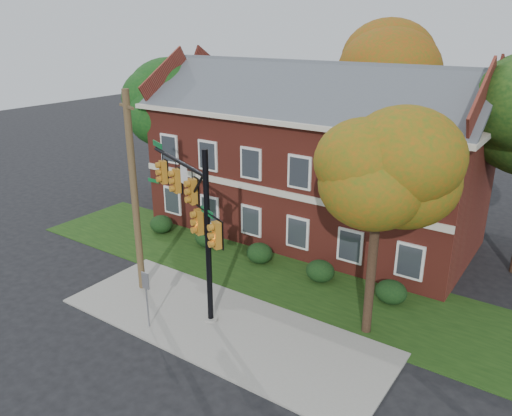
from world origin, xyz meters
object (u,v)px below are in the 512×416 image
Objects in this scene: tree_left_rear at (170,106)px; traffic_signal at (193,210)px; hedge_far_left at (161,224)px; tree_near_right at (385,173)px; utility_pole at (134,194)px; hedge_far_right at (391,292)px; tree_far_rear at (391,70)px; sign_post at (146,291)px; apartment_building at (312,149)px; hedge_right at (320,271)px; hedge_left at (207,238)px; hedge_center at (260,253)px.

tree_left_rear reaches higher than traffic_signal.
hedge_far_left is 0.16× the size of tree_near_right.
hedge_far_left is 0.16× the size of tree_left_rear.
tree_left_rear is (-16.95, 6.97, 0.01)m from tree_near_right.
utility_pole is (-10.21, -2.50, -2.03)m from tree_near_right.
hedge_far_right is 18.30m from tree_left_rear.
tree_far_rear is 21.82m from sign_post.
tree_left_rear reaches higher than tree_near_right.
tree_near_right reaches higher than sign_post.
hedge_far_right is at bearing 61.44° from traffic_signal.
hedge_far_right is 0.16× the size of tree_left_rear.
hedge_far_right is (7.00, -5.25, -4.46)m from apartment_building.
traffic_signal reaches higher than hedge_right.
hedge_far_right is 9.40m from traffic_signal.
tree_near_right is 10.17m from sign_post.
tree_left_rear is at bearing 161.47° from traffic_signal.
utility_pole is at bearing -105.74° from apartment_building.
tree_far_rear reaches higher than traffic_signal.
apartment_building is 9.94m from tree_left_rear.
hedge_right is at bearing 81.68° from traffic_signal.
utility_pole is at bearing -54.54° from tree_left_rear.
utility_pole is (-3.19, -0.21, 0.11)m from traffic_signal.
traffic_signal is (3.70, -5.12, 4.01)m from hedge_left.
hedge_far_left is 1.00× the size of hedge_right.
hedge_left is (3.50, 0.00, 0.00)m from hedge_far_left.
hedge_center is 7.37m from utility_pole.
sign_post is (3.15, -7.46, 1.18)m from hedge_left.
tree_near_right is at bearing -85.48° from hedge_far_right.
traffic_signal is at bearing -54.11° from hedge_left.
tree_far_rear is (8.34, 13.09, 8.32)m from hedge_far_left.
tree_left_rear reaches higher than hedge_center.
tree_left_rear is 15.72m from sign_post.
hedge_right is at bearing 0.00° from hedge_left.
hedge_left is 0.16× the size of tree_left_rear.
traffic_signal reaches higher than hedge_far_right.
tree_far_rear is 1.58× the size of traffic_signal.
hedge_center is 0.12× the size of tree_far_rear.
hedge_center is 0.16× the size of tree_near_right.
hedge_left is at bearing 150.34° from traffic_signal.
hedge_far_left is at bearing -143.11° from apartment_building.
traffic_signal is (9.93, -9.26, -2.15)m from tree_left_rear.
tree_left_rear reaches higher than hedge_left.
sign_post is at bearing -92.72° from hedge_center.
tree_near_right is at bearing -11.27° from hedge_far_left.
utility_pole is 3.65× the size of sign_post.
utility_pole is (-9.98, -5.33, 4.11)m from hedge_far_right.
tree_left_rear is at bearing -173.46° from apartment_building.
apartment_building is 9.82m from hedge_far_left.
tree_near_right is 10.70m from utility_pole.
tree_far_rear reaches higher than hedge_far_right.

